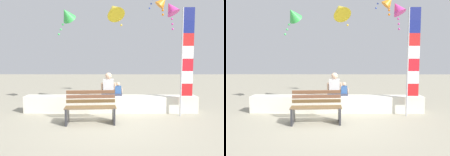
{
  "view_description": "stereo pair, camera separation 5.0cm",
  "coord_description": "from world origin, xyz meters",
  "views": [
    {
      "loc": [
        0.08,
        -5.73,
        1.75
      ],
      "look_at": [
        0.04,
        1.12,
        1.16
      ],
      "focal_mm": 32.96,
      "sensor_mm": 36.0,
      "label": 1
    },
    {
      "loc": [
        0.13,
        -5.73,
        1.75
      ],
      "look_at": [
        0.04,
        1.12,
        1.16
      ],
      "focal_mm": 32.96,
      "sensor_mm": 36.0,
      "label": 2
    }
  ],
  "objects": [
    {
      "name": "ground_plane",
      "position": [
        0.0,
        0.0,
        0.0
      ],
      "size": [
        40.0,
        40.0,
        0.0
      ],
      "primitive_type": "plane",
      "color": "#9C9681"
    },
    {
      "name": "flag_banner",
      "position": [
        2.32,
        0.65,
        1.88
      ],
      "size": [
        0.38,
        0.05,
        3.35
      ],
      "color": "#B7B7BC",
      "rests_on": "ground"
    },
    {
      "name": "kite_green",
      "position": [
        -1.67,
        2.17,
        3.47
      ],
      "size": [
        0.78,
        0.83,
        1.1
      ],
      "color": "green"
    },
    {
      "name": "kite_yellow",
      "position": [
        0.12,
        2.27,
        3.65
      ],
      "size": [
        0.97,
        1.08,
        1.02
      ],
      "color": "yellow"
    },
    {
      "name": "person_child",
      "position": [
        0.25,
        1.15,
        0.74
      ],
      "size": [
        0.3,
        0.22,
        0.46
      ],
      "color": "#393E53",
      "rests_on": "seawall_ledge"
    },
    {
      "name": "seawall_ledge",
      "position": [
        0.0,
        1.12,
        0.28
      ],
      "size": [
        5.75,
        0.47,
        0.56
      ],
      "primitive_type": "cube",
      "color": "silver",
      "rests_on": "ground"
    },
    {
      "name": "kite_orange",
      "position": [
        1.95,
        2.26,
        3.95
      ],
      "size": [
        0.61,
        0.59,
        0.85
      ],
      "color": "orange"
    },
    {
      "name": "kite_magenta",
      "position": [
        2.26,
        2.2,
        3.69
      ],
      "size": [
        0.8,
        0.76,
        1.07
      ],
      "color": "#DB3D9E"
    },
    {
      "name": "person_adult",
      "position": [
        -0.08,
        1.15,
        0.86
      ],
      "size": [
        0.51,
        0.37,
        0.78
      ],
      "color": "#314152",
      "rests_on": "seawall_ledge"
    },
    {
      "name": "park_bench",
      "position": [
        -0.55,
        -0.06,
        0.4
      ],
      "size": [
        1.45,
        0.71,
        0.88
      ],
      "color": "brown",
      "rests_on": "ground"
    }
  ]
}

